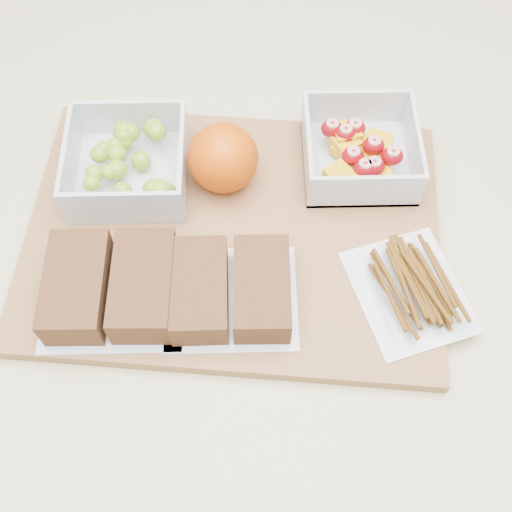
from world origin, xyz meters
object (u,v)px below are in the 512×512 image
object	(u,v)px
fruit_container	(359,152)
sandwich_bag_left	(111,287)
orange	(223,158)
sandwich_bag_center	(231,290)
cutting_board	(233,234)
grape_container	(128,162)
pretzel_bag	(412,286)

from	to	relation	value
fruit_container	sandwich_bag_left	xyz separation A→B (m)	(-0.25, -0.16, 0.00)
orange	sandwich_bag_center	xyz separation A→B (m)	(0.01, -0.14, -0.02)
sandwich_bag_left	sandwich_bag_center	world-z (taller)	sandwich_bag_left
orange	sandwich_bag_left	xyz separation A→B (m)	(-0.11, -0.14, -0.02)
cutting_board	grape_container	world-z (taller)	grape_container
grape_container	sandwich_bag_left	world-z (taller)	grape_container
fruit_container	sandwich_bag_center	distance (m)	0.21
orange	pretzel_bag	distance (m)	0.23
fruit_container	orange	size ratio (longest dim) A/B	1.61
cutting_board	sandwich_bag_center	world-z (taller)	sandwich_bag_center
sandwich_bag_left	sandwich_bag_center	size ratio (longest dim) A/B	1.07
orange	sandwich_bag_center	distance (m)	0.14
sandwich_bag_center	pretzel_bag	distance (m)	0.17
sandwich_bag_left	grape_container	bearing A→B (deg)	87.77
sandwich_bag_center	pretzel_bag	world-z (taller)	sandwich_bag_center
cutting_board	sandwich_bag_center	size ratio (longest dim) A/B	3.33
grape_container	cutting_board	bearing A→B (deg)	-33.39
orange	sandwich_bag_left	world-z (taller)	orange
grape_container	orange	world-z (taller)	orange
cutting_board	fruit_container	world-z (taller)	fruit_container
grape_container	pretzel_bag	size ratio (longest dim) A/B	0.84
orange	sandwich_bag_center	size ratio (longest dim) A/B	0.58
orange	pretzel_bag	bearing A→B (deg)	-37.71
fruit_container	sandwich_bag_left	bearing A→B (deg)	-147.90
sandwich_bag_left	pretzel_bag	bearing A→B (deg)	-0.26
sandwich_bag_left	orange	bearing A→B (deg)	52.42
sandwich_bag_left	cutting_board	bearing A→B (deg)	32.62
sandwich_bag_left	pretzel_bag	distance (m)	0.28
cutting_board	orange	world-z (taller)	orange
pretzel_bag	grape_container	bearing A→B (deg)	152.35
sandwich_bag_center	pretzel_bag	xyz separation A→B (m)	(0.17, 0.00, -0.01)
sandwich_bag_center	sandwich_bag_left	bearing A→B (deg)	177.43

